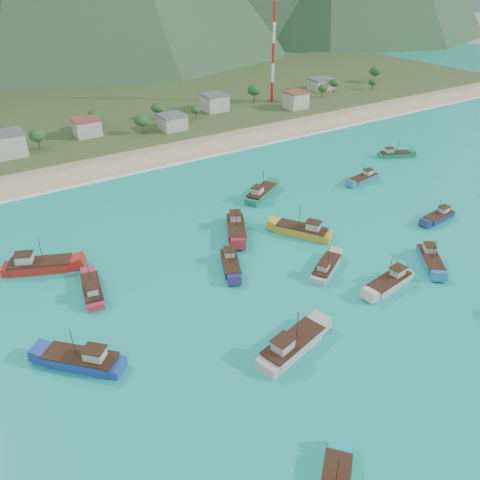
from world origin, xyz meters
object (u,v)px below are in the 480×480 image
radio_tower (274,43)px  boat_9 (364,179)px  boat_14 (430,260)px  boat_27 (236,229)px  boat_18 (83,361)px  boat_10 (261,194)px  boat_16 (230,264)px  boat_13 (326,268)px  boat_15 (39,266)px  boat_11 (303,231)px  boat_5 (92,291)px  boat_21 (394,155)px  boat_19 (390,283)px  boat_12 (292,346)px  boat_2 (438,217)px

radio_tower → boat_9: bearing=-108.4°
boat_14 → boat_27: 39.92m
boat_18 → boat_10: bearing=-13.2°
boat_16 → boat_13: bearing=167.3°
boat_16 → boat_18: size_ratio=0.92×
boat_15 → boat_14: bearing=82.8°
boat_11 → boat_16: bearing=154.7°
boat_5 → boat_21: bearing=21.4°
boat_9 → boat_14: bearing=144.7°
boat_11 → boat_13: (-5.00, -13.15, -0.25)m
boat_13 → boat_27: size_ratio=0.81×
boat_15 → boat_21: (104.46, 5.47, -0.33)m
radio_tower → boat_10: 92.21m
boat_19 → boat_12: bearing=90.5°
boat_2 → boat_14: 19.83m
boat_12 → boat_27: 37.32m
boat_5 → boat_12: boat_12 is taller
boat_10 → boat_27: size_ratio=0.97×
boat_9 → radio_tower: bearing=-26.6°
boat_9 → boat_10: 29.63m
boat_12 → boat_19: 25.41m
boat_2 → boat_5: 76.79m
boat_9 → boat_10: boat_10 is taller
boat_9 → boat_27: size_ratio=0.81×
boat_19 → boat_21: (52.21, 45.08, -0.12)m
boat_13 → boat_5: bearing=-143.0°
boat_10 → boat_15: bearing=-115.1°
boat_21 → boat_27: boat_27 is taller
boat_13 → boat_16: (-14.60, 11.01, -0.00)m
boat_13 → boat_21: (58.64, 35.19, -0.02)m
boat_5 → boat_19: 53.31m
boat_5 → boat_10: (48.12, 16.83, 0.19)m
boat_9 → boat_18: size_ratio=0.90×
boat_12 → boat_18: 30.79m
boat_5 → boat_21: size_ratio=1.05×
boat_13 → boat_14: size_ratio=1.01×
boat_18 → boat_19: bearing=-55.8°
boat_12 → boat_27: (12.27, 35.24, -0.04)m
radio_tower → boat_13: size_ratio=4.45×
boat_11 → boat_19: bearing=-117.9°
boat_12 → boat_14: size_ratio=1.31×
radio_tower → boat_16: bearing=-129.7°
boat_5 → boat_13: size_ratio=1.05×
boat_11 → boat_14: 26.07m
boat_15 → boat_27: 40.13m
boat_11 → boat_14: bearing=-89.1°
boat_12 → boat_19: size_ratio=1.18×
boat_5 → boat_13: bearing=-12.2°
boat_10 → boat_19: (-2.02, -43.59, -0.12)m
boat_15 → boat_16: (31.22, -18.71, -0.31)m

